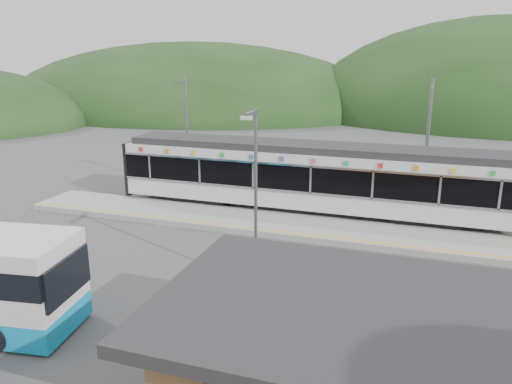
% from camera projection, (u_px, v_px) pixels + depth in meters
% --- Properties ---
extents(ground, '(120.00, 120.00, 0.00)m').
position_uv_depth(ground, '(247.00, 251.00, 21.55)').
color(ground, '#4C4C4F').
rests_on(ground, ground).
extents(hills, '(146.00, 149.00, 26.00)m').
position_uv_depth(hills, '(402.00, 227.00, 24.45)').
color(hills, '#1E3D19').
rests_on(hills, ground).
extents(platform, '(26.00, 3.20, 0.30)m').
position_uv_depth(platform, '(270.00, 224.00, 24.52)').
color(platform, '#9E9E99').
rests_on(platform, ground).
extents(yellow_line, '(26.00, 0.10, 0.01)m').
position_uv_depth(yellow_line, '(261.00, 229.00, 23.29)').
color(yellow_line, yellow).
rests_on(yellow_line, platform).
extents(train, '(20.44, 3.01, 3.74)m').
position_uv_depth(train, '(308.00, 176.00, 26.08)').
color(train, black).
rests_on(train, ground).
extents(catenary_mast_west, '(0.18, 1.80, 7.00)m').
position_uv_depth(catenary_mast_west, '(187.00, 131.00, 30.55)').
color(catenary_mast_west, slate).
rests_on(catenary_mast_west, ground).
extents(catenary_mast_east, '(0.18, 1.80, 7.00)m').
position_uv_depth(catenary_mast_east, '(427.00, 144.00, 26.20)').
color(catenary_mast_east, slate).
rests_on(catenary_mast_east, ground).
extents(station_shelter, '(9.20, 6.20, 3.00)m').
position_uv_depth(station_shelter, '(363.00, 365.00, 11.06)').
color(station_shelter, brown).
rests_on(station_shelter, ground).
extents(lamp_post, '(0.35, 1.12, 6.45)m').
position_uv_depth(lamp_post, '(255.00, 185.00, 17.22)').
color(lamp_post, slate).
rests_on(lamp_post, ground).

